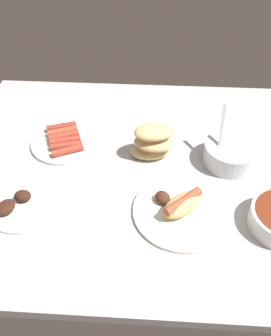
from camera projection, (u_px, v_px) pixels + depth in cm
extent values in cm
cube|color=#B2B2B7|center=(153.00, 170.00, 104.83)|extent=(120.00, 90.00, 3.00)
cylinder|color=silver|center=(230.00, 154.00, 102.95)|extent=(15.48, 15.48, 6.24)
cylinder|color=beige|center=(231.00, 151.00, 102.08)|extent=(13.62, 13.62, 2.81)
cube|color=#B7B7BC|center=(221.00, 133.00, 100.28)|extent=(1.89, 9.58, 13.75)
cylinder|color=white|center=(23.00, 204.00, 92.67)|extent=(18.95, 18.95, 1.00)
ellipsoid|color=#381E14|center=(23.00, 196.00, 92.07)|extent=(4.44, 3.58, 3.00)
ellipsoid|color=#381E14|center=(6.00, 207.00, 89.86)|extent=(5.44, 6.26, 2.22)
cylinder|color=white|center=(65.00, 142.00, 110.83)|extent=(21.08, 21.08, 1.00)
cylinder|color=maroon|center=(61.00, 127.00, 113.86)|extent=(9.61, 5.15, 2.19)
cylinder|color=#AD472D|center=(63.00, 131.00, 112.20)|extent=(9.55, 5.57, 2.19)
cylinder|color=#9E3828|center=(64.00, 136.00, 110.55)|extent=(9.56, 5.48, 2.19)
cylinder|color=#9E3828|center=(65.00, 140.00, 108.90)|extent=(9.65, 4.74, 2.19)
cylinder|color=#9E3828|center=(66.00, 145.00, 107.24)|extent=(9.65, 4.72, 2.19)
cylinder|color=#9E3828|center=(68.00, 150.00, 105.59)|extent=(9.46, 5.95, 2.19)
ellipsoid|color=#DBB77A|center=(150.00, 151.00, 105.95)|extent=(12.77, 9.40, 3.60)
ellipsoid|color=#DBB77A|center=(153.00, 143.00, 102.98)|extent=(12.24, 8.48, 3.60)
ellipsoid|color=#DBB77A|center=(153.00, 132.00, 100.89)|extent=(12.96, 9.76, 3.60)
cylinder|color=white|center=(181.00, 211.00, 90.96)|extent=(25.06, 25.06, 1.00)
ellipsoid|color=tan|center=(182.00, 204.00, 89.08)|extent=(12.87, 12.43, 4.40)
cylinder|color=#AD472D|center=(183.00, 201.00, 88.24)|extent=(10.02, 9.36, 2.40)
ellipsoid|color=#472819|center=(163.00, 197.00, 91.82)|extent=(5.47, 5.67, 2.80)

